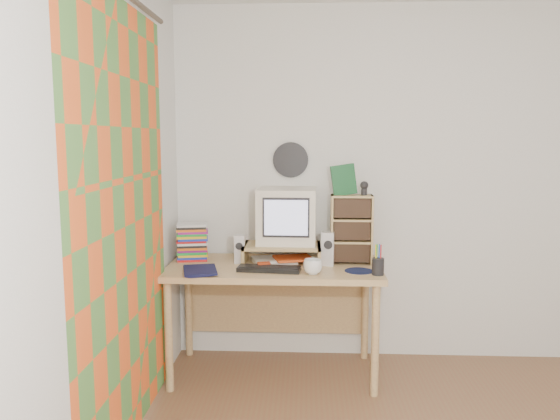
# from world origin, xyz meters

# --- Properties ---
(back_wall) EXTENTS (3.50, 0.00, 3.50)m
(back_wall) POSITION_xyz_m (0.00, 1.75, 1.25)
(back_wall) COLOR white
(back_wall) RESTS_ON floor
(left_wall) EXTENTS (0.00, 3.50, 3.50)m
(left_wall) POSITION_xyz_m (-1.75, 0.00, 1.25)
(left_wall) COLOR white
(left_wall) RESTS_ON floor
(curtain) EXTENTS (0.00, 2.20, 2.20)m
(curtain) POSITION_xyz_m (-1.71, 0.48, 1.15)
(curtain) COLOR orange
(curtain) RESTS_ON left_wall
(wall_disc) EXTENTS (0.25, 0.02, 0.25)m
(wall_disc) POSITION_xyz_m (-0.93, 1.73, 1.43)
(wall_disc) COLOR black
(wall_disc) RESTS_ON back_wall
(desk) EXTENTS (1.40, 0.70, 0.75)m
(desk) POSITION_xyz_m (-1.03, 1.44, 0.62)
(desk) COLOR #D7B774
(desk) RESTS_ON floor
(monitor_riser) EXTENTS (0.52, 0.30, 0.12)m
(monitor_riser) POSITION_xyz_m (-0.98, 1.48, 0.84)
(monitor_riser) COLOR tan
(monitor_riser) RESTS_ON desk
(crt_monitor) EXTENTS (0.40, 0.40, 0.37)m
(crt_monitor) POSITION_xyz_m (-0.95, 1.53, 1.06)
(crt_monitor) COLOR silver
(crt_monitor) RESTS_ON monitor_riser
(speaker_left) EXTENTS (0.07, 0.07, 0.19)m
(speaker_left) POSITION_xyz_m (-1.26, 1.43, 0.84)
(speaker_left) COLOR silver
(speaker_left) RESTS_ON desk
(speaker_right) EXTENTS (0.09, 0.09, 0.22)m
(speaker_right) POSITION_xyz_m (-0.67, 1.40, 0.86)
(speaker_right) COLOR silver
(speaker_right) RESTS_ON desk
(keyboard) EXTENTS (0.41, 0.17, 0.03)m
(keyboard) POSITION_xyz_m (-1.05, 1.22, 0.76)
(keyboard) COLOR black
(keyboard) RESTS_ON desk
(dvd_stack) EXTENTS (0.22, 0.18, 0.28)m
(dvd_stack) POSITION_xyz_m (-1.60, 1.51, 0.89)
(dvd_stack) COLOR brown
(dvd_stack) RESTS_ON desk
(cd_rack) EXTENTS (0.28, 0.15, 0.46)m
(cd_rack) POSITION_xyz_m (-0.51, 1.47, 0.98)
(cd_rack) COLOR tan
(cd_rack) RESTS_ON desk
(mug) EXTENTS (0.13, 0.13, 0.09)m
(mug) POSITION_xyz_m (-0.77, 1.15, 0.80)
(mug) COLOR white
(mug) RESTS_ON desk
(diary) EXTENTS (0.28, 0.24, 0.05)m
(diary) POSITION_xyz_m (-1.58, 1.14, 0.77)
(diary) COLOR #0E1135
(diary) RESTS_ON desk
(mousepad) EXTENTS (0.23, 0.23, 0.00)m
(mousepad) POSITION_xyz_m (-0.48, 1.24, 0.75)
(mousepad) COLOR #101738
(mousepad) RESTS_ON desk
(pen_cup) EXTENTS (0.08, 0.08, 0.15)m
(pen_cup) POSITION_xyz_m (-0.38, 1.16, 0.82)
(pen_cup) COLOR black
(pen_cup) RESTS_ON desk
(papers) EXTENTS (0.33, 0.28, 0.04)m
(papers) POSITION_xyz_m (-0.98, 1.46, 0.77)
(papers) COLOR white
(papers) RESTS_ON desk
(red_box) EXTENTS (0.09, 0.07, 0.04)m
(red_box) POSITION_xyz_m (-1.09, 1.28, 0.77)
(red_box) COLOR #B13412
(red_box) RESTS_ON desk
(game_box) EXTENTS (0.16, 0.05, 0.20)m
(game_box) POSITION_xyz_m (-0.57, 1.47, 1.31)
(game_box) COLOR #175129
(game_box) RESTS_ON cd_rack
(webcam) EXTENTS (0.06, 0.06, 0.09)m
(webcam) POSITION_xyz_m (-0.44, 1.47, 1.26)
(webcam) COLOR black
(webcam) RESTS_ON cd_rack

